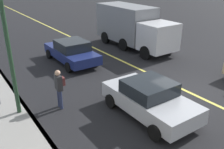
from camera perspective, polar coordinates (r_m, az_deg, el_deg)
The scene contains 8 objects.
ground at distance 12.48m, azimuth 16.83°, elevation -3.71°, with size 200.00×200.00×0.00m, color black.
curb_edge at distance 8.83m, azimuth -14.33°, elevation -14.90°, with size 80.00×0.16×0.15m, color slate.
lane_stripe_center at distance 12.48m, azimuth 16.83°, elevation -3.68°, with size 80.00×0.16×0.01m, color #D8CC4C.
car_silver at distance 9.88m, azimuth 8.66°, elevation -5.52°, with size 4.07×2.07×1.44m.
car_navy at distance 15.69m, azimuth -9.38°, elevation 5.33°, with size 4.51×2.03×1.43m.
truck_gray at distance 18.63m, azimuth 4.72°, elevation 11.16°, with size 6.98×2.42×3.01m.
pedestrian_with_backpack at distance 10.36m, azimuth -12.13°, elevation -2.66°, with size 0.42×0.38×1.72m.
traffic_light_mast at distance 9.87m, azimuth -13.50°, elevation 15.55°, with size 0.28×4.92×6.11m.
Camera 1 is at (-6.74, 9.01, 5.40)m, focal length 39.43 mm.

